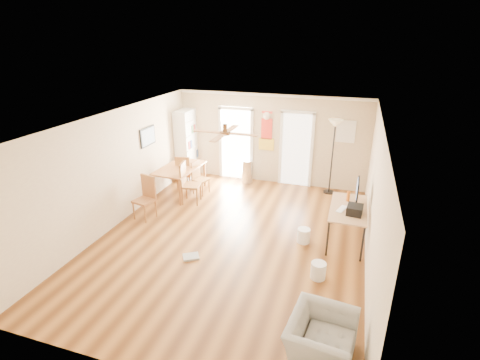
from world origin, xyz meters
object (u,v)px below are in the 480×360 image
(dining_chair_near, at_px, (144,198))
(torchiere_lamp, at_px, (332,157))
(dining_chair_right_a, at_px, (201,178))
(wastebasket_b, at_px, (318,271))
(dining_chair_right_b, at_px, (191,183))
(trash_can, at_px, (247,172))
(dining_table, at_px, (180,180))
(printer, at_px, (355,210))
(dining_chair_far, at_px, (184,172))
(bookshelf, at_px, (187,144))
(computer_desk, at_px, (347,224))
(wastebasket_a, at_px, (304,235))
(armchair, at_px, (321,339))

(dining_chair_near, xyz_separation_m, torchiere_lamp, (4.07, 2.89, 0.52))
(dining_chair_right_a, bearing_deg, torchiere_lamp, -58.54)
(torchiere_lamp, height_order, wastebasket_b, torchiere_lamp)
(dining_chair_right_a, bearing_deg, wastebasket_b, -115.84)
(dining_chair_near, bearing_deg, dining_chair_right_b, 71.38)
(trash_can, bearing_deg, dining_chair_right_a, -132.00)
(trash_can, height_order, torchiere_lamp, torchiere_lamp)
(dining_table, height_order, dining_chair_right_b, dining_chair_right_b)
(dining_chair_near, bearing_deg, printer, 14.24)
(torchiere_lamp, bearing_deg, wastebasket_b, -87.82)
(torchiere_lamp, bearing_deg, trash_can, -179.57)
(printer, bearing_deg, dining_chair_far, 164.52)
(bookshelf, relative_size, computer_desk, 1.40)
(wastebasket_a, bearing_deg, armchair, -77.24)
(dining_chair_near, distance_m, armchair, 5.27)
(computer_desk, relative_size, armchair, 1.52)
(dining_chair_far, bearing_deg, computer_desk, 147.02)
(bookshelf, bearing_deg, computer_desk, -17.84)
(dining_chair_right_b, height_order, dining_chair_near, dining_chair_right_b)
(dining_table, distance_m, dining_chair_right_b, 0.74)
(torchiere_lamp, distance_m, wastebasket_a, 2.97)
(computer_desk, xyz_separation_m, armchair, (-0.18, -3.24, -0.08))
(computer_desk, height_order, wastebasket_b, computer_desk)
(torchiere_lamp, bearing_deg, bookshelf, 179.75)
(dining_chair_far, bearing_deg, torchiere_lamp, 179.41)
(dining_table, distance_m, wastebasket_a, 3.96)
(dining_chair_near, relative_size, computer_desk, 0.70)
(bookshelf, relative_size, torchiere_lamp, 1.00)
(dining_table, height_order, printer, printer)
(dining_table, height_order, torchiere_lamp, torchiere_lamp)
(dining_chair_right_a, distance_m, wastebasket_b, 4.54)
(trash_can, xyz_separation_m, armchair, (2.75, -5.71, -0.04))
(dining_chair_right_b, height_order, trash_can, dining_chair_right_b)
(computer_desk, bearing_deg, trash_can, 139.89)
(torchiere_lamp, xyz_separation_m, wastebasket_a, (-0.29, -2.82, -0.88))
(dining_chair_right_b, xyz_separation_m, trash_can, (1.00, 1.73, -0.18))
(wastebasket_b, xyz_separation_m, armchair, (0.22, -1.76, 0.16))
(dining_chair_far, bearing_deg, dining_table, 80.37)
(bookshelf, xyz_separation_m, trash_can, (1.92, -0.04, -0.68))
(armchair, bearing_deg, wastebasket_a, 19.70)
(bookshelf, distance_m, dining_chair_right_b, 2.05)
(dining_table, relative_size, dining_chair_near, 1.47)
(dining_table, relative_size, dining_chair_right_a, 1.67)
(printer, bearing_deg, dining_chair_right_a, 163.87)
(trash_can, xyz_separation_m, torchiere_lamp, (2.38, 0.02, 0.67))
(bookshelf, xyz_separation_m, wastebasket_a, (4.02, -2.84, -0.88))
(dining_chair_right_a, height_order, wastebasket_b, dining_chair_right_a)
(dining_table, xyz_separation_m, wastebasket_b, (4.08, -2.69, -0.22))
(dining_chair_right_a, xyz_separation_m, printer, (4.05, -1.63, 0.43))
(torchiere_lamp, height_order, wastebasket_a, torchiere_lamp)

